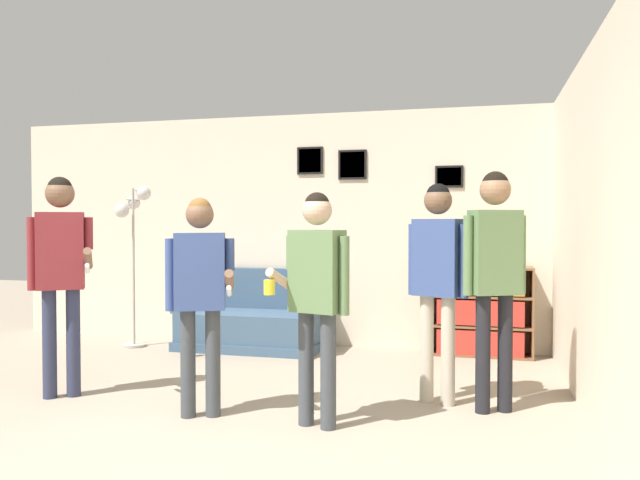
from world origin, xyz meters
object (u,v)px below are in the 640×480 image
at_px(floor_lamp, 133,228).
at_px(person_spectator_near_bookshelf, 438,268).
at_px(person_player_foreground_left, 61,260).
at_px(person_player_foreground_center, 200,284).
at_px(drinking_cup, 473,261).
at_px(bottle_on_floor, 190,347).
at_px(couch, 252,322).
at_px(person_watcher_holding_cup, 317,284).
at_px(bookshelf, 480,311).
at_px(person_spectator_far_right, 495,262).

xyz_separation_m(floor_lamp, person_spectator_near_bookshelf, (3.54, -1.45, -0.30)).
bearing_deg(person_player_foreground_left, person_player_foreground_center, -8.28).
bearing_deg(person_player_foreground_left, drinking_cup, 37.73).
xyz_separation_m(bottle_on_floor, drinking_cup, (2.90, 0.82, 0.91)).
xyz_separation_m(person_player_foreground_center, bottle_on_floor, (-1.00, 1.87, -0.88)).
xyz_separation_m(couch, drinking_cup, (2.44, 0.20, 0.72)).
distance_m(couch, bottle_on_floor, 0.80).
bearing_deg(couch, person_watcher_holding_cup, -60.46).
bearing_deg(bookshelf, person_player_foreground_center, -126.42).
bearing_deg(person_spectator_far_right, bookshelf, 92.90).
xyz_separation_m(bookshelf, floor_lamp, (-3.87, -0.46, 0.89)).
bearing_deg(bookshelf, person_watcher_holding_cup, -112.14).
relative_size(floor_lamp, person_spectator_far_right, 1.02).
height_order(person_player_foreground_left, person_player_foreground_center, person_player_foreground_left).
height_order(couch, person_player_foreground_left, person_player_foreground_left).
bearing_deg(floor_lamp, person_player_foreground_left, -74.48).
height_order(couch, bookshelf, bookshelf).
height_order(bookshelf, bottle_on_floor, bookshelf).
height_order(couch, drinking_cup, drinking_cup).
distance_m(floor_lamp, person_spectator_near_bookshelf, 3.84).
height_order(couch, person_player_foreground_center, person_player_foreground_center).
xyz_separation_m(floor_lamp, bottle_on_floor, (0.89, -0.35, -1.27)).
bearing_deg(bookshelf, bottle_on_floor, -164.66).
bearing_deg(drinking_cup, person_watcher_holding_cup, -110.66).
xyz_separation_m(bookshelf, person_spectator_far_right, (0.10, -2.04, 0.65)).
bearing_deg(couch, floor_lamp, -168.79).
xyz_separation_m(bookshelf, bottle_on_floor, (-2.98, -0.82, -0.38)).
relative_size(bookshelf, person_player_foreground_center, 0.68).
xyz_separation_m(person_player_foreground_left, person_spectator_far_right, (3.41, 0.46, 0.01)).
height_order(bookshelf, person_spectator_far_right, person_spectator_far_right).
height_order(person_watcher_holding_cup, drinking_cup, person_watcher_holding_cup).
bearing_deg(bookshelf, couch, -175.54).
height_order(person_player_foreground_left, bottle_on_floor, person_player_foreground_left).
relative_size(person_player_foreground_center, person_spectator_near_bookshelf, 0.93).
relative_size(person_watcher_holding_cup, person_spectator_far_right, 0.90).
bearing_deg(person_player_foreground_left, bookshelf, 37.05).
xyz_separation_m(person_player_foreground_left, drinking_cup, (3.22, 2.49, -0.10)).
distance_m(floor_lamp, drinking_cup, 3.83).
distance_m(bookshelf, person_spectator_near_bookshelf, 2.03).
xyz_separation_m(person_spectator_far_right, bottle_on_floor, (-3.09, 1.22, -1.02)).
relative_size(person_player_foreground_left, person_spectator_near_bookshelf, 1.04).
distance_m(person_player_foreground_left, drinking_cup, 4.08).
bearing_deg(couch, person_spectator_far_right, -35.08).
distance_m(person_spectator_near_bookshelf, bottle_on_floor, 3.03).
distance_m(bookshelf, drinking_cup, 0.54).
bearing_deg(drinking_cup, person_spectator_far_right, -84.84).
relative_size(person_player_foreground_center, bottle_on_floor, 6.19).
bearing_deg(bookshelf, person_spectator_far_right, -87.10).
height_order(person_spectator_far_right, bottle_on_floor, person_spectator_far_right).
height_order(couch, floor_lamp, floor_lamp).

